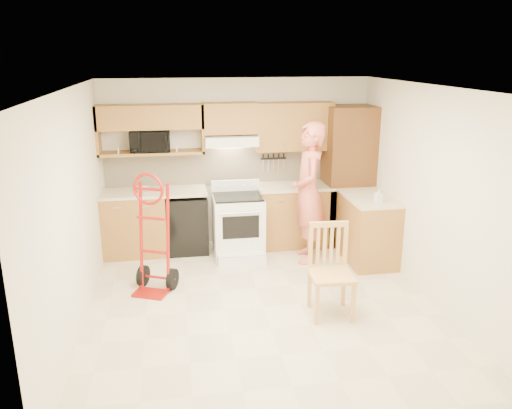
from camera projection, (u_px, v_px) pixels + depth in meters
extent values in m
cube|color=beige|center=(263.00, 307.00, 5.97)|extent=(4.00, 4.50, 0.02)
cube|color=white|center=(264.00, 87.00, 5.25)|extent=(4.00, 4.50, 0.02)
cube|color=beige|center=(237.00, 162.00, 7.74)|extent=(4.00, 0.02, 2.50)
cube|color=beige|center=(322.00, 298.00, 3.47)|extent=(4.00, 0.02, 2.50)
cube|color=beige|center=(73.00, 213.00, 5.29)|extent=(0.02, 4.50, 2.50)
cube|color=beige|center=(434.00, 196.00, 5.92)|extent=(0.02, 4.50, 2.50)
cube|color=beige|center=(237.00, 166.00, 7.73)|extent=(3.92, 0.03, 0.55)
cube|color=#9F6928|center=(135.00, 224.00, 7.44)|extent=(0.90, 0.60, 0.90)
cube|color=black|center=(187.00, 223.00, 7.56)|extent=(0.60, 0.60, 0.85)
cube|color=#9F6928|center=(294.00, 216.00, 7.81)|extent=(1.14, 0.60, 0.90)
cube|color=beige|center=(154.00, 192.00, 7.35)|extent=(1.50, 0.63, 0.04)
cube|color=beige|center=(295.00, 186.00, 7.67)|extent=(1.14, 0.63, 0.04)
cube|color=#9F6928|center=(368.00, 230.00, 7.19)|extent=(0.60, 1.00, 0.90)
cube|color=beige|center=(370.00, 198.00, 7.05)|extent=(0.63, 1.00, 0.04)
cube|color=#5C2E14|center=(347.00, 176.00, 7.76)|extent=(0.70, 0.60, 2.10)
cube|color=#9F6928|center=(150.00, 117.00, 7.17)|extent=(1.50, 0.33, 0.34)
cube|color=#9F6928|center=(152.00, 153.00, 7.32)|extent=(1.50, 0.33, 0.04)
cube|color=#9F6928|center=(230.00, 118.00, 7.36)|extent=(0.76, 0.33, 0.44)
cube|color=#9F6928|center=(294.00, 126.00, 7.55)|extent=(1.14, 0.33, 0.70)
cube|color=white|center=(231.00, 140.00, 7.39)|extent=(0.76, 0.46, 0.14)
imported|color=black|center=(150.00, 141.00, 7.27)|extent=(0.56, 0.38, 0.31)
imported|color=#D86350|center=(308.00, 193.00, 7.06)|extent=(0.55, 0.77, 1.97)
imported|color=white|center=(379.00, 195.00, 6.74)|extent=(0.10, 0.10, 0.20)
imported|color=white|center=(143.00, 189.00, 7.31)|extent=(0.22, 0.22, 0.05)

